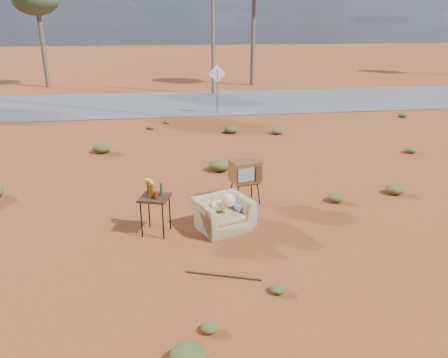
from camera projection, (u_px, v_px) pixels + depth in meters
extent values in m
plane|color=brown|center=(224.00, 241.00, 8.44)|extent=(140.00, 140.00, 0.00)
cube|color=#565659|center=(181.00, 103.00, 22.36)|extent=(140.00, 7.00, 0.04)
imported|color=#927F4F|center=(222.00, 209.00, 8.78)|extent=(1.18, 0.98, 0.89)
ellipsoid|color=#E7D98D|center=(219.00, 205.00, 8.77)|extent=(0.32, 0.32, 0.19)
ellipsoid|color=#E7D98D|center=(229.00, 200.00, 8.58)|extent=(0.28, 0.14, 0.28)
cube|color=navy|center=(240.00, 211.00, 9.14)|extent=(0.63, 0.77, 0.52)
cube|color=black|center=(245.00, 182.00, 10.05)|extent=(0.65, 0.54, 0.03)
cylinder|color=black|center=(238.00, 197.00, 9.87)|extent=(0.03, 0.03, 0.52)
cylinder|color=black|center=(259.00, 194.00, 10.05)|extent=(0.03, 0.03, 0.52)
cylinder|color=black|center=(231.00, 191.00, 10.23)|extent=(0.03, 0.03, 0.52)
cylinder|color=black|center=(251.00, 188.00, 10.40)|extent=(0.03, 0.03, 0.52)
cube|color=brown|center=(245.00, 171.00, 9.96)|extent=(0.73, 0.62, 0.49)
cube|color=gray|center=(246.00, 175.00, 9.70)|extent=(0.38, 0.10, 0.31)
cube|color=#472D19|center=(259.00, 173.00, 9.80)|extent=(0.15, 0.05, 0.35)
cube|color=#331D12|center=(155.00, 198.00, 8.50)|extent=(0.70, 0.70, 0.04)
cylinder|color=black|center=(141.00, 219.00, 8.47)|extent=(0.03, 0.03, 0.77)
cylinder|color=black|center=(163.00, 221.00, 8.39)|extent=(0.03, 0.03, 0.77)
cylinder|color=black|center=(149.00, 210.00, 8.87)|extent=(0.03, 0.03, 0.77)
cylinder|color=black|center=(170.00, 212.00, 8.80)|extent=(0.03, 0.03, 0.77)
cylinder|color=#52300D|center=(149.00, 188.00, 8.52)|extent=(0.08, 0.08, 0.29)
cylinder|color=#52300D|center=(152.00, 191.00, 8.36)|extent=(0.07, 0.07, 0.31)
cylinder|color=#264E21|center=(162.00, 189.00, 8.53)|extent=(0.07, 0.07, 0.26)
cylinder|color=red|center=(156.00, 195.00, 8.36)|extent=(0.07, 0.07, 0.14)
cylinder|color=silver|center=(149.00, 189.00, 8.65)|extent=(0.09, 0.09, 0.15)
ellipsoid|color=yellow|center=(149.00, 181.00, 8.59)|extent=(0.18, 0.18, 0.13)
cylinder|color=#502B15|center=(223.00, 276.00, 7.27)|extent=(1.22, 0.47, 0.03)
cylinder|color=brown|center=(217.00, 92.00, 19.45)|extent=(0.06, 0.06, 2.00)
cube|color=silver|center=(217.00, 74.00, 19.17)|extent=(0.78, 0.04, 0.78)
cylinder|color=brown|center=(42.00, 38.00, 26.73)|extent=(0.28, 0.28, 6.00)
cylinder|color=brown|center=(253.00, 29.00, 27.44)|extent=(0.28, 0.28, 7.00)
cylinder|color=brown|center=(213.00, 20.00, 23.60)|extent=(0.20, 0.20, 8.00)
ellipsoid|color=#4C5123|center=(394.00, 189.00, 10.70)|extent=(0.44, 0.44, 0.24)
ellipsoid|color=#4C5123|center=(102.00, 148.00, 14.00)|extent=(0.60, 0.60, 0.33)
ellipsoid|color=#4C5123|center=(410.00, 150.00, 14.00)|extent=(0.36, 0.36, 0.20)
ellipsoid|color=#4C5123|center=(277.00, 131.00, 16.28)|extent=(0.40, 0.40, 0.22)
ellipsoid|color=#4C5123|center=(150.00, 127.00, 17.02)|extent=(0.30, 0.30, 0.17)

